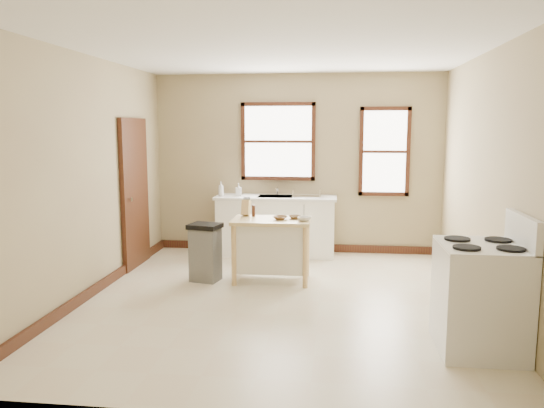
{
  "coord_description": "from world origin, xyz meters",
  "views": [
    {
      "loc": [
        0.59,
        -5.85,
        1.97
      ],
      "look_at": [
        -0.15,
        0.4,
        1.06
      ],
      "focal_mm": 35.0,
      "sensor_mm": 36.0,
      "label": 1
    }
  ],
  "objects_px": {
    "pepper_grinder": "(254,211)",
    "trash_bin": "(205,252)",
    "soap_bottle_b": "(239,190)",
    "dish_rack": "(307,193)",
    "bowl_b": "(295,217)",
    "bowl_a": "(280,218)",
    "knife_block": "(246,208)",
    "kitchen_island": "(272,250)",
    "bowl_c": "(304,219)",
    "gas_stove": "(481,283)",
    "soap_bottle_a": "(221,189)"
  },
  "relations": [
    {
      "from": "kitchen_island",
      "to": "gas_stove",
      "type": "xyz_separation_m",
      "value": [
        2.08,
        -1.93,
        0.21
      ]
    },
    {
      "from": "kitchen_island",
      "to": "knife_block",
      "type": "height_order",
      "value": "knife_block"
    },
    {
      "from": "bowl_a",
      "to": "bowl_b",
      "type": "distance_m",
      "value": 0.2
    },
    {
      "from": "bowl_a",
      "to": "bowl_c",
      "type": "height_order",
      "value": "bowl_c"
    },
    {
      "from": "kitchen_island",
      "to": "bowl_a",
      "type": "relative_size",
      "value": 5.6
    },
    {
      "from": "soap_bottle_b",
      "to": "bowl_b",
      "type": "distance_m",
      "value": 1.66
    },
    {
      "from": "dish_rack",
      "to": "bowl_c",
      "type": "distance_m",
      "value": 1.51
    },
    {
      "from": "soap_bottle_a",
      "to": "kitchen_island",
      "type": "distance_m",
      "value": 1.77
    },
    {
      "from": "dish_rack",
      "to": "gas_stove",
      "type": "xyz_separation_m",
      "value": [
        1.71,
        -3.34,
        -0.36
      ]
    },
    {
      "from": "kitchen_island",
      "to": "pepper_grinder",
      "type": "bearing_deg",
      "value": 146.84
    },
    {
      "from": "dish_rack",
      "to": "bowl_a",
      "type": "height_order",
      "value": "dish_rack"
    },
    {
      "from": "soap_bottle_a",
      "to": "dish_rack",
      "type": "xyz_separation_m",
      "value": [
        1.32,
        0.06,
        -0.06
      ]
    },
    {
      "from": "pepper_grinder",
      "to": "trash_bin",
      "type": "distance_m",
      "value": 0.82
    },
    {
      "from": "pepper_grinder",
      "to": "trash_bin",
      "type": "relative_size",
      "value": 0.2
    },
    {
      "from": "soap_bottle_b",
      "to": "bowl_b",
      "type": "height_order",
      "value": "soap_bottle_b"
    },
    {
      "from": "soap_bottle_a",
      "to": "gas_stove",
      "type": "distance_m",
      "value": 4.49
    },
    {
      "from": "bowl_c",
      "to": "gas_stove",
      "type": "xyz_separation_m",
      "value": [
        1.66,
        -1.83,
        -0.22
      ]
    },
    {
      "from": "gas_stove",
      "to": "bowl_c",
      "type": "bearing_deg",
      "value": 132.16
    },
    {
      "from": "knife_block",
      "to": "soap_bottle_b",
      "type": "bearing_deg",
      "value": 113.23
    },
    {
      "from": "bowl_b",
      "to": "gas_stove",
      "type": "xyz_separation_m",
      "value": [
        1.79,
        -1.99,
        -0.22
      ]
    },
    {
      "from": "soap_bottle_b",
      "to": "knife_block",
      "type": "xyz_separation_m",
      "value": [
        0.32,
        -1.19,
        -0.11
      ]
    },
    {
      "from": "soap_bottle_a",
      "to": "soap_bottle_b",
      "type": "bearing_deg",
      "value": -12.93
    },
    {
      "from": "trash_bin",
      "to": "knife_block",
      "type": "bearing_deg",
      "value": 43.75
    },
    {
      "from": "dish_rack",
      "to": "trash_bin",
      "type": "relative_size",
      "value": 0.57
    },
    {
      "from": "soap_bottle_b",
      "to": "soap_bottle_a",
      "type": "bearing_deg",
      "value": 178.02
    },
    {
      "from": "pepper_grinder",
      "to": "bowl_a",
      "type": "bearing_deg",
      "value": -26.49
    },
    {
      "from": "dish_rack",
      "to": "bowl_a",
      "type": "relative_size",
      "value": 2.41
    },
    {
      "from": "soap_bottle_a",
      "to": "kitchen_island",
      "type": "relative_size",
      "value": 0.22
    },
    {
      "from": "soap_bottle_b",
      "to": "dish_rack",
      "type": "relative_size",
      "value": 0.46
    },
    {
      "from": "knife_block",
      "to": "bowl_b",
      "type": "height_order",
      "value": "knife_block"
    },
    {
      "from": "bowl_c",
      "to": "trash_bin",
      "type": "relative_size",
      "value": 0.23
    },
    {
      "from": "kitchen_island",
      "to": "pepper_grinder",
      "type": "height_order",
      "value": "pepper_grinder"
    },
    {
      "from": "soap_bottle_a",
      "to": "soap_bottle_b",
      "type": "relative_size",
      "value": 1.14
    },
    {
      "from": "pepper_grinder",
      "to": "bowl_c",
      "type": "distance_m",
      "value": 0.73
    },
    {
      "from": "kitchen_island",
      "to": "trash_bin",
      "type": "distance_m",
      "value": 0.86
    },
    {
      "from": "soap_bottle_a",
      "to": "soap_bottle_b",
      "type": "height_order",
      "value": "soap_bottle_a"
    },
    {
      "from": "knife_block",
      "to": "gas_stove",
      "type": "height_order",
      "value": "gas_stove"
    },
    {
      "from": "gas_stove",
      "to": "soap_bottle_b",
      "type": "bearing_deg",
      "value": 129.85
    },
    {
      "from": "dish_rack",
      "to": "pepper_grinder",
      "type": "relative_size",
      "value": 2.85
    },
    {
      "from": "soap_bottle_a",
      "to": "dish_rack",
      "type": "bearing_deg",
      "value": -17.1
    },
    {
      "from": "bowl_a",
      "to": "bowl_b",
      "type": "height_order",
      "value": "bowl_a"
    },
    {
      "from": "knife_block",
      "to": "soap_bottle_a",
      "type": "bearing_deg",
      "value": 125.23
    },
    {
      "from": "bowl_b",
      "to": "bowl_c",
      "type": "bearing_deg",
      "value": -50.05
    },
    {
      "from": "trash_bin",
      "to": "bowl_a",
      "type": "bearing_deg",
      "value": 16.9
    },
    {
      "from": "dish_rack",
      "to": "knife_block",
      "type": "bearing_deg",
      "value": -127.83
    },
    {
      "from": "soap_bottle_b",
      "to": "dish_rack",
      "type": "height_order",
      "value": "soap_bottle_b"
    },
    {
      "from": "pepper_grinder",
      "to": "soap_bottle_b",
      "type": "bearing_deg",
      "value": 109.05
    },
    {
      "from": "bowl_b",
      "to": "bowl_a",
      "type": "bearing_deg",
      "value": -156.07
    },
    {
      "from": "kitchen_island",
      "to": "bowl_a",
      "type": "distance_m",
      "value": 0.44
    },
    {
      "from": "knife_block",
      "to": "bowl_c",
      "type": "bearing_deg",
      "value": -11.94
    }
  ]
}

